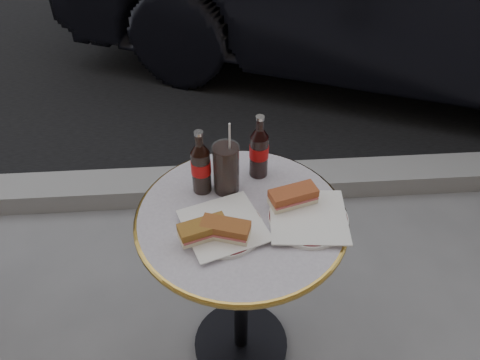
{
  "coord_description": "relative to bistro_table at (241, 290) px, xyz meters",
  "views": [
    {
      "loc": [
        -0.07,
        -0.95,
        1.7
      ],
      "look_at": [
        0.0,
        0.05,
        0.82
      ],
      "focal_mm": 35.0,
      "sensor_mm": 36.0,
      "label": 1
    }
  ],
  "objects": [
    {
      "name": "ground",
      "position": [
        0.0,
        0.0,
        -0.37
      ],
      "size": [
        80.0,
        80.0,
        0.0
      ],
      "primitive_type": "plane",
      "color": "slate",
      "rests_on": "ground"
    },
    {
      "name": "curb",
      "position": [
        0.0,
        0.9,
        -0.32
      ],
      "size": [
        40.0,
        0.2,
        0.12
      ],
      "primitive_type": "cube",
      "color": "gray",
      "rests_on": "ground"
    },
    {
      "name": "bistro_table",
      "position": [
        0.0,
        0.0,
        0.0
      ],
      "size": [
        0.62,
        0.62,
        0.73
      ],
      "primitive_type": null,
      "color": "#BAB2C4",
      "rests_on": "ground"
    },
    {
      "name": "plate_left",
      "position": [
        -0.05,
        -0.05,
        0.37
      ],
      "size": [
        0.26,
        0.26,
        0.01
      ],
      "primitive_type": "cylinder",
      "rotation": [
        0.0,
        0.0,
        0.16
      ],
      "color": "white",
      "rests_on": "bistro_table"
    },
    {
      "name": "plate_right",
      "position": [
        0.19,
        -0.04,
        0.37
      ],
      "size": [
        0.28,
        0.28,
        0.01
      ],
      "primitive_type": "cylinder",
      "rotation": [
        0.0,
        0.0,
        -0.26
      ],
      "color": "white",
      "rests_on": "bistro_table"
    },
    {
      "name": "sandwich_left_a",
      "position": [
        -0.11,
        -0.09,
        0.4
      ],
      "size": [
        0.14,
        0.1,
        0.05
      ],
      "primitive_type": "cube",
      "rotation": [
        0.0,
        0.0,
        0.32
      ],
      "color": "#905F24",
      "rests_on": "plate_left"
    },
    {
      "name": "sandwich_left_b",
      "position": [
        -0.05,
        -0.09,
        0.4
      ],
      "size": [
        0.14,
        0.1,
        0.05
      ],
      "primitive_type": "cube",
      "rotation": [
        0.0,
        0.0,
        -0.31
      ],
      "color": "brown",
      "rests_on": "plate_left"
    },
    {
      "name": "sandwich_right",
      "position": [
        0.15,
        0.02,
        0.4
      ],
      "size": [
        0.15,
        0.1,
        0.05
      ],
      "primitive_type": "cube",
      "rotation": [
        0.0,
        0.0,
        0.29
      ],
      "color": "#A04B28",
      "rests_on": "plate_right"
    },
    {
      "name": "cola_bottle_left",
      "position": [
        -0.11,
        0.12,
        0.47
      ],
      "size": [
        0.06,
        0.06,
        0.22
      ],
      "primitive_type": null,
      "rotation": [
        0.0,
        0.0,
        0.03
      ],
      "color": "black",
      "rests_on": "bistro_table"
    },
    {
      "name": "cola_bottle_right",
      "position": [
        0.07,
        0.18,
        0.47
      ],
      "size": [
        0.07,
        0.07,
        0.22
      ],
      "primitive_type": null,
      "rotation": [
        0.0,
        0.0,
        0.2
      ],
      "color": "black",
      "rests_on": "bistro_table"
    },
    {
      "name": "cola_glass",
      "position": [
        -0.04,
        0.11,
        0.45
      ],
      "size": [
        0.1,
        0.1,
        0.16
      ],
      "primitive_type": "cylinder",
      "rotation": [
        0.0,
        0.0,
        0.23
      ],
      "color": "black",
      "rests_on": "bistro_table"
    }
  ]
}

